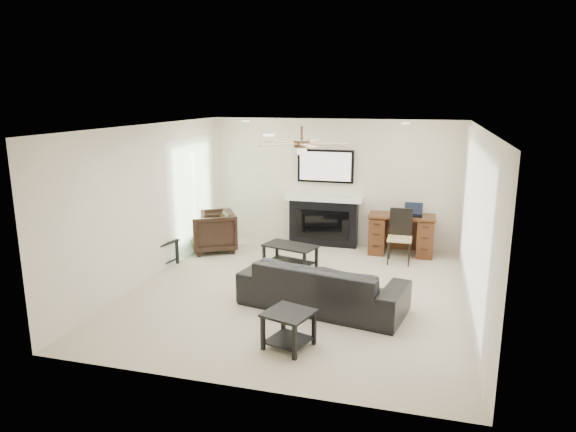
{
  "coord_description": "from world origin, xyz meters",
  "views": [
    {
      "loc": [
        1.79,
        -7.19,
        2.93
      ],
      "look_at": [
        -0.33,
        0.56,
        1.04
      ],
      "focal_mm": 32.0,
      "sensor_mm": 36.0,
      "label": 1
    }
  ],
  "objects_px": {
    "sofa": "(322,285)",
    "desk": "(401,235)",
    "fireplace_unit": "(324,198)",
    "coffee_table": "(290,256)",
    "armchair": "(212,231)"
  },
  "relations": [
    {
      "from": "fireplace_unit",
      "to": "desk",
      "type": "bearing_deg",
      "value": -8.33
    },
    {
      "from": "armchair",
      "to": "fireplace_unit",
      "type": "xyz_separation_m",
      "value": [
        1.98,
        0.95,
        0.57
      ]
    },
    {
      "from": "coffee_table",
      "to": "fireplace_unit",
      "type": "relative_size",
      "value": 0.47
    },
    {
      "from": "armchair",
      "to": "coffee_table",
      "type": "height_order",
      "value": "armchair"
    },
    {
      "from": "coffee_table",
      "to": "fireplace_unit",
      "type": "xyz_separation_m",
      "value": [
        0.28,
        1.5,
        0.75
      ]
    },
    {
      "from": "sofa",
      "to": "desk",
      "type": "relative_size",
      "value": 1.89
    },
    {
      "from": "sofa",
      "to": "desk",
      "type": "distance_m",
      "value": 3.02
    },
    {
      "from": "armchair",
      "to": "desk",
      "type": "xyz_separation_m",
      "value": [
        3.52,
        0.73,
        -0.0
      ]
    },
    {
      "from": "coffee_table",
      "to": "armchair",
      "type": "bearing_deg",
      "value": 178.49
    },
    {
      "from": "armchair",
      "to": "fireplace_unit",
      "type": "relative_size",
      "value": 0.44
    },
    {
      "from": "fireplace_unit",
      "to": "armchair",
      "type": "bearing_deg",
      "value": -154.3
    },
    {
      "from": "desk",
      "to": "sofa",
      "type": "bearing_deg",
      "value": -107.76
    },
    {
      "from": "fireplace_unit",
      "to": "coffee_table",
      "type": "bearing_deg",
      "value": -100.7
    },
    {
      "from": "sofa",
      "to": "fireplace_unit",
      "type": "xyz_separation_m",
      "value": [
        -0.62,
        3.1,
        0.62
      ]
    },
    {
      "from": "armchair",
      "to": "coffee_table",
      "type": "relative_size",
      "value": 0.94
    }
  ]
}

